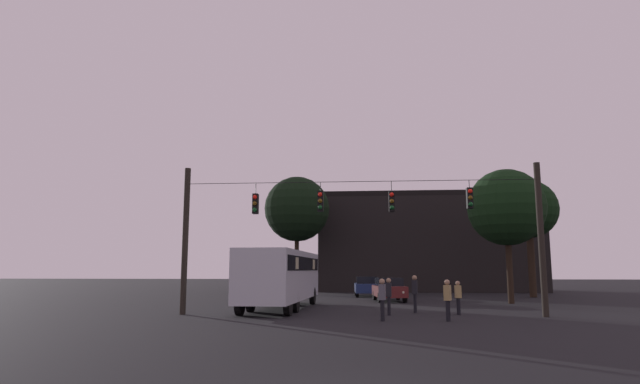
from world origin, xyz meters
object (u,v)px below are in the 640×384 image
city_bus (282,273)px  car_far_left (367,286)px  pedestrian_crossing_left (448,298)px  tree_left_silhouette (506,208)px  car_near_right (389,289)px  tree_behind_building (297,209)px  pedestrian_near_bus (382,297)px  pedestrian_crossing_center (458,296)px  pedestrian_crossing_right (415,291)px  pedestrian_trailing (389,294)px  tree_right_far (528,210)px

city_bus → car_far_left: city_bus is taller
pedestrian_crossing_left → tree_left_silhouette: bearing=64.1°
car_near_right → pedestrian_crossing_left: (1.72, -13.36, 0.14)m
tree_left_silhouette → pedestrian_crossing_left: bearing=-115.9°
car_far_left → tree_behind_building: size_ratio=0.44×
city_bus → pedestrian_near_bus: 8.06m
pedestrian_crossing_center → pedestrian_near_bus: bearing=-137.4°
pedestrian_crossing_left → pedestrian_near_bus: 2.63m
pedestrian_near_bus → tree_left_silhouette: size_ratio=0.20×
city_bus → tree_behind_building: (-1.37, 16.88, 5.39)m
pedestrian_crossing_right → tree_behind_building: bearing=113.4°
pedestrian_trailing → city_bus: bearing=147.8°
tree_right_far → pedestrian_crossing_center: bearing=-117.5°
city_bus → pedestrian_crossing_center: (8.68, -2.88, -1.01)m
pedestrian_trailing → tree_right_far: size_ratio=0.19×
pedestrian_crossing_right → tree_left_silhouette: tree_left_silhouette is taller
pedestrian_trailing → tree_behind_building: (-6.85, 20.33, 6.31)m
city_bus → pedestrian_trailing: size_ratio=6.65×
tree_right_far → tree_behind_building: bearing=168.6°
pedestrian_crossing_left → tree_behind_building: (-9.08, 22.95, 6.32)m
pedestrian_crossing_right → pedestrian_near_bus: 4.56m
pedestrian_crossing_left → pedestrian_near_bus: pedestrian_near_bus is taller
tree_left_silhouette → car_far_left: bearing=137.8°
tree_left_silhouette → pedestrian_crossing_center: bearing=-119.0°
tree_right_far → city_bus: bearing=-142.3°
tree_right_far → tree_left_silhouette: bearing=-115.7°
city_bus → tree_right_far: 22.05m
pedestrian_crossing_left → tree_behind_building: tree_behind_building is taller
pedestrian_near_bus → car_near_right: bearing=86.1°
tree_behind_building → tree_right_far: (18.40, -3.71, -0.66)m
car_near_right → pedestrian_near_bus: 13.52m
pedestrian_crossing_center → tree_behind_building: tree_behind_building is taller
pedestrian_crossing_left → tree_behind_building: size_ratio=0.16×
pedestrian_near_bus → tree_behind_building: size_ratio=0.17×
pedestrian_crossing_center → pedestrian_crossing_right: pedestrian_crossing_right is taller
car_near_right → pedestrian_trailing: pedestrian_trailing is taller
pedestrian_crossing_left → pedestrian_crossing_right: bearing=102.6°
pedestrian_crossing_left → car_far_left: bearing=99.2°
city_bus → car_near_right: (5.99, 7.29, -1.07)m
pedestrian_near_bus → pedestrian_crossing_left: bearing=2.8°
car_far_left → tree_right_far: (12.46, -0.22, 5.80)m
pedestrian_trailing → tree_left_silhouette: tree_left_silhouette is taller
car_near_right → pedestrian_crossing_center: bearing=-75.2°
pedestrian_trailing → tree_right_far: bearing=55.2°
car_far_left → pedestrian_near_bus: bearing=-88.5°
city_bus → pedestrian_crossing_right: 7.12m
pedestrian_crossing_right → pedestrian_trailing: (-1.32, -1.48, -0.07)m
car_near_right → pedestrian_near_bus: pedestrian_near_bus is taller
car_far_left → tree_left_silhouette: 12.86m
tree_behind_building → tree_right_far: size_ratio=1.14×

